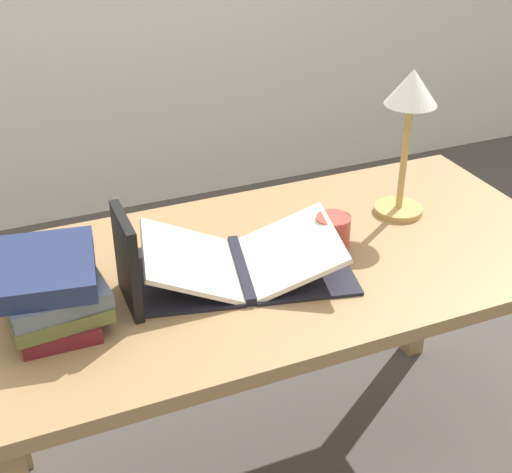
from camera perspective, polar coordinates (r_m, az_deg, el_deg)
name	(u,v)px	position (r m, az deg, el deg)	size (l,w,h in m)	color
ground_plane	(275,470)	(2.21, 1.53, -18.21)	(12.00, 12.00, 0.00)	#47423D
reading_desk	(278,291)	(1.78, 1.80, -4.35)	(1.46, 0.73, 0.74)	#937047
open_book	(241,262)	(1.65, -1.18, -2.07)	(0.56, 0.39, 0.10)	black
book_stack_tall	(51,288)	(1.54, -16.10, -3.99)	(0.23, 0.27, 0.15)	maroon
book_standing_upright	(127,261)	(1.53, -10.29, -1.96)	(0.02, 0.16, 0.22)	black
reading_lamp	(410,109)	(1.85, 12.20, 9.95)	(0.13, 0.13, 0.39)	tan
coffee_mug	(333,233)	(1.74, 6.18, 0.25)	(0.10, 0.09, 0.09)	#B74238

